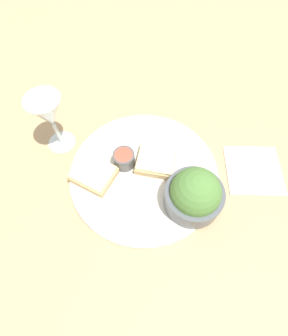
% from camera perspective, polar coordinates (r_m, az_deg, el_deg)
% --- Properties ---
extents(ground_plane, '(4.00, 4.00, 0.00)m').
position_cam_1_polar(ground_plane, '(0.59, -0.00, -1.59)').
color(ground_plane, tan).
extents(dinner_plate, '(0.33, 0.33, 0.01)m').
position_cam_1_polar(dinner_plate, '(0.59, -0.00, -1.27)').
color(dinner_plate, silver).
rests_on(dinner_plate, ground_plane).
extents(salad_bowl, '(0.12, 0.12, 0.10)m').
position_cam_1_polar(salad_bowl, '(0.53, 10.91, -5.68)').
color(salad_bowl, '#4C5156').
rests_on(salad_bowl, dinner_plate).
extents(sauce_ramekin, '(0.05, 0.05, 0.04)m').
position_cam_1_polar(sauce_ramekin, '(0.58, -4.15, 2.43)').
color(sauce_ramekin, '#4C4C4C').
rests_on(sauce_ramekin, dinner_plate).
extents(cheese_toast_near, '(0.09, 0.07, 0.03)m').
position_cam_1_polar(cheese_toast_near, '(0.58, -10.93, -1.30)').
color(cheese_toast_near, tan).
rests_on(cheese_toast_near, dinner_plate).
extents(cheese_toast_far, '(0.10, 0.09, 0.03)m').
position_cam_1_polar(cheese_toast_far, '(0.58, 2.59, 1.59)').
color(cheese_toast_far, tan).
rests_on(cheese_toast_far, dinner_plate).
extents(wine_glass, '(0.07, 0.07, 0.15)m').
position_cam_1_polar(wine_glass, '(0.59, -20.06, 10.93)').
color(wine_glass, silver).
rests_on(wine_glass, ground_plane).
extents(napkin, '(0.17, 0.17, 0.01)m').
position_cam_1_polar(napkin, '(0.65, 22.80, -0.32)').
color(napkin, beige).
rests_on(napkin, ground_plane).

